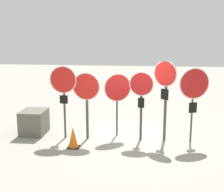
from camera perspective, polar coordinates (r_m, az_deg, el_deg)
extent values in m
plane|color=gray|center=(10.26, 3.04, -7.69)|extent=(40.00, 40.00, 0.00)
cylinder|color=#474238|center=(10.09, -8.68, -1.85)|extent=(0.07, 0.07, 2.12)
cylinder|color=white|center=(9.87, -8.93, 2.97)|extent=(0.86, 0.05, 0.86)
cylinder|color=red|center=(9.85, -8.96, 2.95)|extent=(0.80, 0.05, 0.80)
cube|color=black|center=(9.99, -8.81, -0.62)|extent=(0.26, 0.03, 0.27)
cylinder|color=#474238|center=(9.95, -4.57, -2.33)|extent=(0.09, 0.09, 2.00)
cylinder|color=white|center=(9.73, -4.74, 1.76)|extent=(0.87, 0.07, 0.87)
cylinder|color=red|center=(9.71, -4.76, 1.74)|extent=(0.81, 0.06, 0.81)
cylinder|color=#474238|center=(10.28, 0.91, -1.84)|extent=(0.06, 0.06, 1.99)
cylinder|color=white|center=(10.09, 1.02, 1.56)|extent=(0.85, 0.38, 0.92)
cylinder|color=red|center=(10.07, 1.05, 1.54)|extent=(0.80, 0.36, 0.86)
cylinder|color=#474238|center=(9.87, 5.35, -2.18)|extent=(0.08, 0.08, 2.09)
cylinder|color=white|center=(9.64, 5.41, 2.23)|extent=(0.76, 0.08, 0.76)
cylinder|color=red|center=(9.62, 5.40, 2.21)|extent=(0.70, 0.08, 0.70)
cube|color=black|center=(9.76, 5.34, -1.25)|extent=(0.20, 0.04, 0.31)
cylinder|color=#474238|center=(9.86, 9.74, -1.40)|extent=(0.09, 0.09, 2.40)
cylinder|color=white|center=(9.63, 9.74, 4.05)|extent=(0.68, 0.46, 0.80)
cylinder|color=red|center=(9.61, 9.68, 4.04)|extent=(0.63, 0.43, 0.74)
cube|color=black|center=(9.74, 9.60, 0.31)|extent=(0.23, 0.16, 0.33)
cylinder|color=#474238|center=(9.93, 14.42, -2.39)|extent=(0.06, 0.06, 2.11)
cylinder|color=white|center=(9.71, 14.81, 2.21)|extent=(0.92, 0.29, 0.95)
cylinder|color=red|center=(9.70, 14.85, 2.19)|extent=(0.86, 0.27, 0.89)
cube|color=black|center=(9.86, 14.57, -2.07)|extent=(0.25, 0.09, 0.33)
cube|color=black|center=(9.56, -7.07, -9.25)|extent=(0.35, 0.35, 0.02)
cone|color=orange|center=(9.44, -7.12, -7.41)|extent=(0.29, 0.29, 0.63)
cube|color=#605B51|center=(10.88, -14.06, -4.63)|extent=(0.80, 0.93, 0.81)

